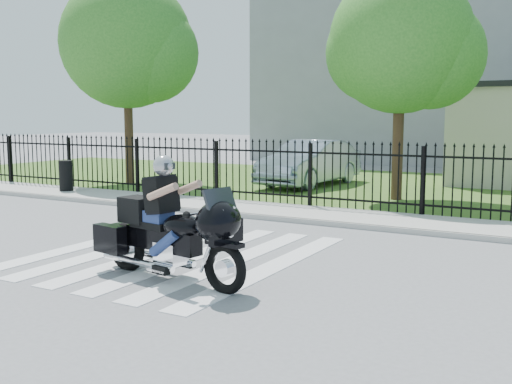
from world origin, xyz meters
The scene contains 12 objects.
ground centered at (0.00, 0.00, 0.00)m, with size 120.00×120.00×0.00m, color slate.
crosswalk centered at (0.00, 0.00, 0.01)m, with size 5.00×5.50×0.01m, color silver, non-canonical shape.
sidewalk centered at (0.00, 5.00, 0.06)m, with size 40.00×2.00×0.12m, color #ADAAA3.
curb centered at (0.00, 4.00, 0.06)m, with size 40.00×0.12×0.12m, color #ADAAA3.
grass_strip centered at (0.00, 12.00, 0.01)m, with size 40.00×12.00×0.02m, color #385F20.
iron_fence centered at (0.00, 6.00, 0.90)m, with size 26.00×0.04×1.80m.
tree_left centered at (-8.50, 8.50, 5.17)m, with size 4.80×4.80×7.58m.
tree_mid centered at (1.50, 9.00, 4.67)m, with size 4.20×4.20×6.78m.
building_tall centered at (-3.00, 26.00, 6.00)m, with size 15.00×10.00×12.00m, color gray.
motorcycle_rider centered at (0.92, -1.42, 0.81)m, with size 2.97×1.29×1.97m.
parked_car centered at (-2.27, 11.06, 0.84)m, with size 1.74×4.98×1.64m, color #8C9DB0.
litter_bin centered at (-8.20, 5.08, 0.61)m, with size 0.43×0.43×0.98m, color black.
Camera 1 is at (6.56, -8.67, 2.53)m, focal length 42.00 mm.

